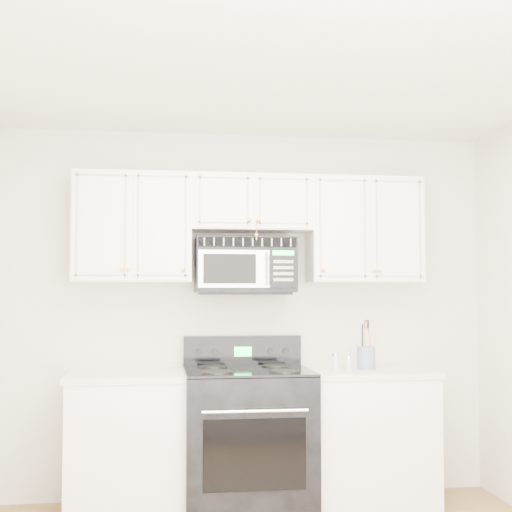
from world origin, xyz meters
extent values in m
cube|color=silver|center=(0.00, 0.00, 2.60)|extent=(3.50, 3.50, 0.01)
cube|color=beige|center=(0.00, 1.75, 1.30)|extent=(3.50, 0.01, 2.60)
cube|color=beige|center=(0.00, -1.75, 1.30)|extent=(3.50, 0.01, 2.60)
cube|color=silver|center=(-0.80, 1.44, 0.44)|extent=(0.82, 0.63, 0.88)
cube|color=#EFE7CA|center=(-0.80, 1.44, 0.90)|extent=(0.86, 0.65, 0.04)
cube|color=black|center=(-0.80, 1.48, 0.05)|extent=(0.82, 0.55, 0.10)
cube|color=silver|center=(0.80, 1.44, 0.44)|extent=(0.82, 0.63, 0.88)
cube|color=#EFE7CA|center=(0.80, 1.44, 0.90)|extent=(0.86, 0.65, 0.04)
cube|color=black|center=(0.80, 1.48, 0.05)|extent=(0.82, 0.55, 0.10)
cube|color=black|center=(-0.04, 1.39, 0.46)|extent=(0.84, 0.72, 0.92)
cube|color=black|center=(-0.04, 1.03, 0.45)|extent=(0.64, 0.01, 0.44)
cylinder|color=silver|center=(-0.04, 1.00, 0.72)|extent=(0.66, 0.02, 0.02)
cube|color=black|center=(-0.04, 1.39, 0.93)|extent=(0.84, 0.72, 0.02)
cube|color=black|center=(-0.04, 1.71, 1.03)|extent=(0.84, 0.08, 0.22)
cube|color=#12FF43|center=(-0.04, 1.67, 1.03)|extent=(0.12, 0.00, 0.07)
cube|color=silver|center=(-0.82, 1.58, 1.90)|extent=(0.80, 0.33, 0.75)
cube|color=silver|center=(0.82, 1.58, 1.90)|extent=(0.80, 0.33, 0.75)
cube|color=silver|center=(0.00, 1.58, 2.08)|extent=(0.84, 0.33, 0.39)
sphere|color=#DDA555|center=(-0.84, 1.40, 1.60)|extent=(0.03, 0.03, 0.03)
sphere|color=#DDA555|center=(-0.48, 1.40, 1.60)|extent=(0.03, 0.03, 0.03)
sphere|color=#DDA555|center=(0.48, 1.40, 1.60)|extent=(0.03, 0.03, 0.03)
sphere|color=#DDA555|center=(0.84, 1.40, 1.60)|extent=(0.03, 0.03, 0.03)
sphere|color=#DDA555|center=(-0.03, 1.40, 1.94)|extent=(0.03, 0.03, 0.03)
sphere|color=#DDA555|center=(0.03, 1.40, 1.94)|extent=(0.03, 0.03, 0.03)
cylinder|color=#BD3619|center=(0.02, 1.40, 1.89)|extent=(0.00, 0.00, 0.10)
sphere|color=#DDA555|center=(0.02, 1.40, 1.84)|extent=(0.03, 0.03, 0.03)
cube|color=black|center=(-0.04, 1.58, 1.64)|extent=(0.69, 0.35, 0.38)
cube|color=#A49B84|center=(-0.04, 1.41, 1.79)|extent=(0.67, 0.01, 0.07)
cube|color=#9595A5|center=(-0.14, 1.40, 1.61)|extent=(0.48, 0.01, 0.25)
cube|color=black|center=(-0.17, 1.39, 1.61)|extent=(0.36, 0.01, 0.20)
cube|color=black|center=(0.20, 1.40, 1.61)|extent=(0.19, 0.01, 0.25)
cube|color=#12FF43|center=(0.20, 1.39, 1.72)|extent=(0.15, 0.00, 0.03)
cylinder|color=silver|center=(0.09, 1.36, 1.61)|extent=(0.02, 0.02, 0.22)
cylinder|color=slate|center=(0.79, 1.43, 1.00)|extent=(0.12, 0.12, 0.16)
cylinder|color=#B07842|center=(0.82, 1.43, 1.07)|extent=(0.01, 0.01, 0.27)
cylinder|color=black|center=(0.77, 1.46, 1.09)|extent=(0.01, 0.01, 0.29)
cylinder|color=#B07842|center=(0.77, 1.40, 1.10)|extent=(0.01, 0.01, 0.31)
cylinder|color=silver|center=(0.58, 1.46, 0.97)|extent=(0.04, 0.04, 0.09)
cylinder|color=silver|center=(0.58, 1.46, 1.02)|extent=(0.05, 0.05, 0.02)
cylinder|color=silver|center=(0.66, 1.42, 0.96)|extent=(0.04, 0.04, 0.08)
cylinder|color=silver|center=(0.66, 1.42, 1.00)|extent=(0.04, 0.04, 0.01)
camera|label=1|loc=(-0.63, -3.37, 1.45)|focal=50.00mm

